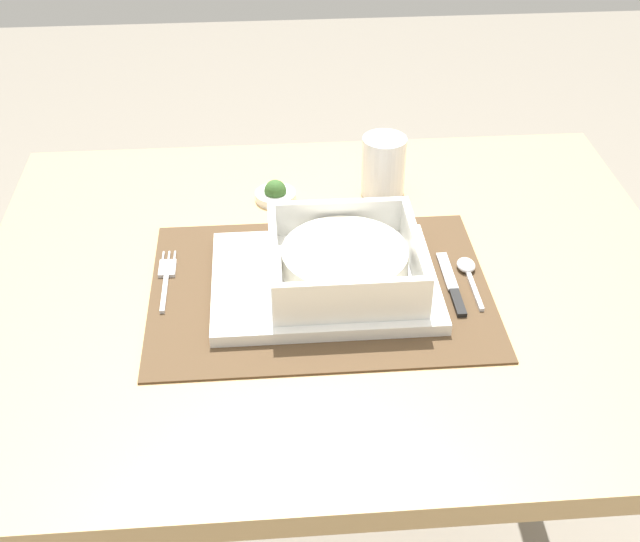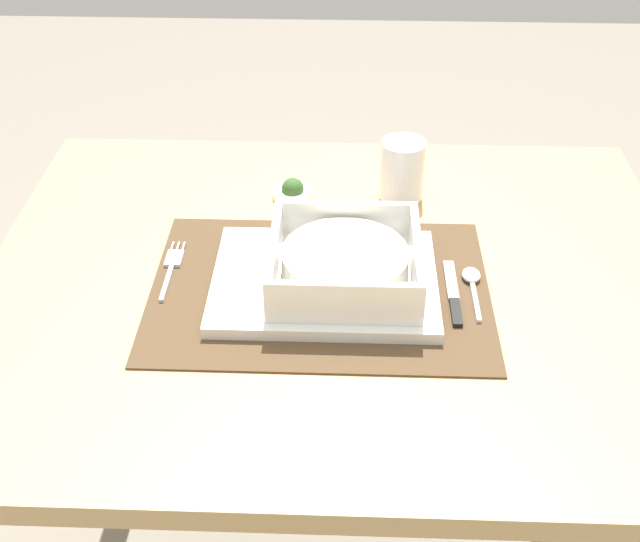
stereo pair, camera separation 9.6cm
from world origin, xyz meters
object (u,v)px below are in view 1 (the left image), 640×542
(fork, at_px, (167,276))
(spoon, at_px, (467,269))
(porridge_bowl, at_px, (345,262))
(butter_knife, at_px, (453,287))
(dining_table, at_px, (332,336))
(bread_knife, at_px, (434,292))
(drinking_glass, at_px, (383,169))
(condiment_saucer, at_px, (275,194))

(fork, distance_m, spoon, 0.39)
(porridge_bowl, bearing_deg, butter_knife, -7.06)
(dining_table, xyz_separation_m, fork, (-0.22, 0.01, 0.11))
(spoon, distance_m, butter_knife, 0.04)
(bread_knife, bearing_deg, spoon, 36.67)
(drinking_glass, height_order, condiment_saucer, drinking_glass)
(porridge_bowl, relative_size, bread_knife, 1.45)
(fork, height_order, condiment_saucer, condiment_saucer)
(dining_table, xyz_separation_m, condiment_saucer, (-0.07, 0.20, 0.11))
(dining_table, bearing_deg, drinking_glass, 65.64)
(spoon, bearing_deg, bread_knife, -139.57)
(porridge_bowl, distance_m, drinking_glass, 0.25)
(condiment_saucer, bearing_deg, drinking_glass, 2.52)
(spoon, distance_m, condiment_saucer, 0.32)
(fork, height_order, butter_knife, butter_knife)
(drinking_glass, relative_size, condiment_saucer, 1.52)
(spoon, relative_size, bread_knife, 0.85)
(dining_table, relative_size, butter_knife, 6.98)
(dining_table, height_order, spoon, spoon)
(dining_table, distance_m, drinking_glass, 0.27)
(bread_knife, height_order, condiment_saucer, condiment_saucer)
(dining_table, relative_size, porridge_bowl, 4.95)
(dining_table, height_order, bread_knife, bread_knife)
(porridge_bowl, relative_size, spoon, 1.70)
(butter_knife, relative_size, condiment_saucer, 2.20)
(fork, relative_size, butter_knife, 0.98)
(condiment_saucer, bearing_deg, bread_knife, -52.44)
(fork, bearing_deg, butter_knife, -11.92)
(drinking_glass, bearing_deg, condiment_saucer, -177.48)
(dining_table, distance_m, bread_knife, 0.17)
(condiment_saucer, bearing_deg, spoon, -40.33)
(bread_knife, bearing_deg, dining_table, 154.42)
(porridge_bowl, xyz_separation_m, butter_knife, (0.14, -0.02, -0.04))
(spoon, height_order, butter_knife, spoon)
(dining_table, relative_size, condiment_saucer, 15.34)
(butter_knife, bearing_deg, condiment_saucer, 132.85)
(drinking_glass, bearing_deg, bread_knife, -83.18)
(dining_table, height_order, drinking_glass, drinking_glass)
(dining_table, bearing_deg, fork, 177.03)
(butter_knife, bearing_deg, spoon, 53.53)
(porridge_bowl, height_order, bread_knife, porridge_bowl)
(butter_knife, relative_size, drinking_glass, 1.45)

